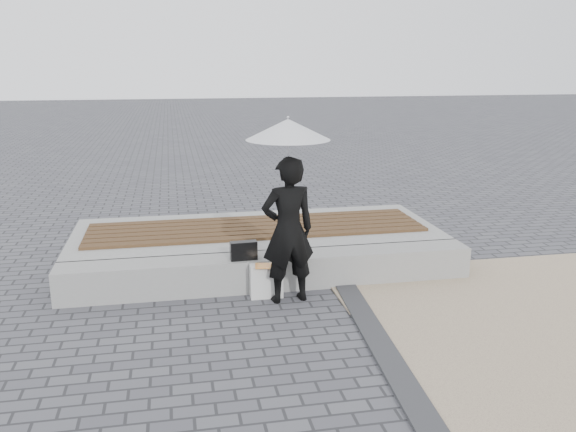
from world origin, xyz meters
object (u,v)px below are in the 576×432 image
(parasol, at_px, (288,129))
(handbag, at_px, (244,251))
(seating_ledge, at_px, (271,271))
(woman, at_px, (288,230))
(canvas_tote, at_px, (266,281))

(parasol, xyz_separation_m, handbag, (-0.46, 0.36, -1.45))
(seating_ledge, height_order, woman, woman)
(parasol, height_order, handbag, parasol)
(woman, bearing_deg, seating_ledge, -82.61)
(woman, height_order, parasol, parasol)
(woman, xyz_separation_m, handbag, (-0.46, 0.36, -0.32))
(seating_ledge, distance_m, parasol, 1.82)
(handbag, distance_m, canvas_tote, 0.45)
(seating_ledge, bearing_deg, woman, -75.40)
(handbag, height_order, canvas_tote, handbag)
(woman, xyz_separation_m, canvas_tote, (-0.23, 0.14, -0.64))
(woman, bearing_deg, handbag, -45.46)
(parasol, distance_m, canvas_tote, 1.78)
(handbag, bearing_deg, woman, -41.37)
(seating_ledge, xyz_separation_m, woman, (0.12, -0.47, 0.64))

